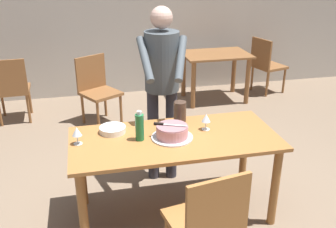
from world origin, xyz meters
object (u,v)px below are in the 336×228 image
at_px(water_bottle, 140,127).
at_px(background_chair_1, 266,63).
at_px(person_cutting_cake, 162,77).
at_px(background_table, 215,64).
at_px(cake_knife, 163,124).
at_px(chair_near_side, 207,222).
at_px(hurricane_lamp, 180,113).
at_px(wine_glass_far, 206,118).
at_px(background_chair_2, 97,88).
at_px(background_chair_0, 11,87).
at_px(cake_on_platter, 172,132).
at_px(wine_glass_near, 77,132).
at_px(main_dining_table, 175,149).
at_px(plate_stack, 113,130).

xyz_separation_m(water_bottle, background_chair_1, (2.49, 2.76, -0.37)).
distance_m(person_cutting_cake, background_table, 2.45).
distance_m(cake_knife, chair_near_side, 0.88).
relative_size(hurricane_lamp, background_chair_1, 0.23).
relative_size(wine_glass_far, background_chair_2, 0.16).
xyz_separation_m(chair_near_side, background_chair_0, (-1.68, 3.19, 0.00)).
bearing_deg(wine_glass_far, background_table, 68.76).
distance_m(cake_on_platter, background_chair_0, 2.94).
bearing_deg(water_bottle, background_table, 59.06).
distance_m(wine_glass_near, hurricane_lamp, 0.90).
xyz_separation_m(hurricane_lamp, chair_near_side, (-0.07, -1.01, -0.37)).
bearing_deg(water_bottle, main_dining_table, -3.94).
distance_m(water_bottle, background_chair_0, 2.79).
bearing_deg(background_chair_1, hurricane_lamp, -129.56).
relative_size(water_bottle, background_table, 0.25).
height_order(main_dining_table, background_chair_0, background_chair_0).
bearing_deg(wine_glass_far, plate_stack, 171.12).
bearing_deg(cake_on_platter, person_cutting_cake, 85.56).
xyz_separation_m(cake_on_platter, hurricane_lamp, (0.13, 0.25, 0.06)).
xyz_separation_m(main_dining_table, person_cutting_cake, (0.02, 0.60, 0.44)).
bearing_deg(background_chair_1, cake_knife, -129.72).
relative_size(hurricane_lamp, person_cutting_cake, 0.12).
xyz_separation_m(wine_glass_near, wine_glass_far, (1.07, 0.03, 0.00)).
relative_size(person_cutting_cake, background_table, 1.72).
relative_size(cake_on_platter, plate_stack, 1.55).
relative_size(water_bottle, person_cutting_cake, 0.15).
bearing_deg(cake_knife, background_table, 62.28).
bearing_deg(water_bottle, cake_knife, 0.53).
distance_m(plate_stack, wine_glass_near, 0.33).
relative_size(wine_glass_near, wine_glass_far, 1.00).
relative_size(cake_on_platter, background_chair_0, 0.38).
height_order(wine_glass_far, person_cutting_cake, person_cutting_cake).
bearing_deg(main_dining_table, cake_knife, 166.66).
bearing_deg(background_chair_2, wine_glass_near, -96.62).
relative_size(background_table, background_chair_2, 1.11).
distance_m(wine_glass_far, background_chair_1, 3.32).
distance_m(plate_stack, background_chair_0, 2.51).
height_order(wine_glass_near, background_chair_1, background_chair_1).
bearing_deg(person_cutting_cake, water_bottle, -117.75).
xyz_separation_m(main_dining_table, background_chair_1, (2.20, 2.78, -0.15)).
bearing_deg(water_bottle, plate_stack, 137.03).
distance_m(wine_glass_near, background_chair_0, 2.55).
bearing_deg(background_table, hurricane_lamp, -116.23).
height_order(cake_on_platter, water_bottle, water_bottle).
distance_m(plate_stack, wine_glass_far, 0.79).
xyz_separation_m(water_bottle, background_chair_0, (-1.36, 2.41, -0.37)).
bearing_deg(chair_near_side, plate_stack, 118.14).
bearing_deg(cake_on_platter, hurricane_lamp, 62.67).
bearing_deg(cake_knife, background_chair_2, 101.59).
relative_size(cake_on_platter, chair_near_side, 0.38).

